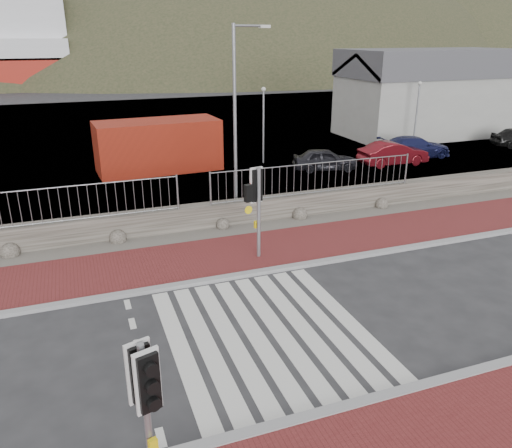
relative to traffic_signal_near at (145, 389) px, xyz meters
name	(u,v)px	position (x,y,z in m)	size (l,w,h in m)	color
ground	(267,332)	(3.29, 3.56, -1.96)	(220.00, 220.00, 0.00)	#28282B
sidewalk_far	(216,257)	(3.29, 8.06, -1.92)	(40.00, 3.00, 0.08)	maroon
kerb_near	(324,413)	(3.29, 0.56, -1.91)	(40.00, 0.25, 0.12)	gray
kerb_far	(230,277)	(3.29, 6.56, -1.91)	(40.00, 0.25, 0.12)	gray
zebra_crossing	(267,332)	(3.29, 3.56, -1.96)	(4.62, 5.60, 0.01)	silver
gravel_strip	(200,236)	(3.29, 10.06, -1.93)	(40.00, 1.50, 0.06)	#59544C
stone_wall	(194,217)	(3.29, 10.86, -1.51)	(40.00, 0.60, 0.90)	#403C35
railing	(194,182)	(3.29, 10.71, -0.14)	(18.07, 0.07, 1.22)	gray
quay	(128,132)	(3.29, 31.46, -1.96)	(120.00, 40.00, 0.50)	#4C4C4F
water	(97,88)	(3.29, 66.46, -1.96)	(220.00, 50.00, 0.05)	#3F4C54
harbor_building	(429,92)	(23.29, 23.46, 0.97)	(12.20, 6.20, 5.80)	#9E9E99
hills_backdrop	(137,194)	(10.03, 91.46, -25.02)	(254.00, 90.00, 100.00)	#262E1B
traffic_signal_near	(145,389)	(0.00, 0.00, 0.00)	(0.44, 0.34, 2.73)	gray
traffic_signal_far	(258,194)	(4.56, 7.62, 0.20)	(0.74, 0.36, 3.00)	gray
streetlight	(238,114)	(5.28, 11.68, 2.04)	(1.50, 0.38, 7.11)	gray
shipping_container	(158,146)	(3.57, 19.84, -0.66)	(6.26, 2.61, 2.61)	#9C2211
car_a	(325,159)	(11.77, 16.84, -1.39)	(1.36, 3.38, 1.15)	black
car_b	(393,153)	(15.81, 16.58, -1.33)	(1.34, 3.84, 1.26)	#580C13
car_c	(415,147)	(18.01, 17.65, -1.35)	(1.72, 4.24, 1.23)	#161945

